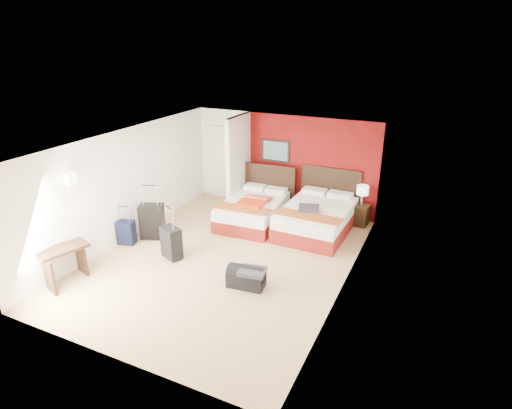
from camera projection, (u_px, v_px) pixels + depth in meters
The scene contains 17 objects.
ground at pixel (225, 259), 8.87m from camera, with size 6.50×6.50×0.00m, color #D9B885.
room_walls at pixel (201, 174), 10.15m from camera, with size 5.02×6.52×2.50m.
red_accent_panel at pixel (310, 166), 10.82m from camera, with size 3.50×0.04×2.50m, color maroon.
partition_wall at pixel (239, 164), 10.99m from camera, with size 0.12×1.20×2.50m, color silver.
entry_door at pixel (225, 163), 11.86m from camera, with size 0.82×0.06×2.05m, color silver.
bed_left at pixel (253, 212), 10.48m from camera, with size 1.36×1.94×0.58m, color silver.
bed_right at pixel (316, 219), 9.99m from camera, with size 1.48×2.12×0.64m, color white.
red_suitcase_open at pixel (255, 201), 10.23m from camera, with size 0.61×0.84×0.11m, color red.
jacket_bundle at pixel (309, 208), 9.64m from camera, with size 0.46×0.37×0.11m, color #36363B.
nightstand at pixel (360, 215), 10.37m from camera, with size 0.37×0.37×0.52m, color #312110.
table_lamp at pixel (362, 196), 10.17m from camera, with size 0.28×0.28×0.50m, color white.
suitcase_black at pixel (152, 222), 9.63m from camera, with size 0.53×0.33×0.79m, color black.
suitcase_charcoal at pixel (171, 244), 8.79m from camera, with size 0.45×0.28×0.67m, color black.
suitcase_navy at pixel (126, 233), 9.40m from camera, with size 0.38×0.23×0.53m, color black.
duffel_bag at pixel (246, 278), 7.85m from camera, with size 0.69×0.37×0.35m, color black.
jacket_draped at pixel (252, 271), 7.68m from camera, with size 0.49×0.41×0.06m, color #343439.
desk at pixel (66, 265), 7.92m from camera, with size 0.44×0.88×0.73m, color #321D10.
Camera 1 is at (3.90, -6.78, 4.39)m, focal length 29.63 mm.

